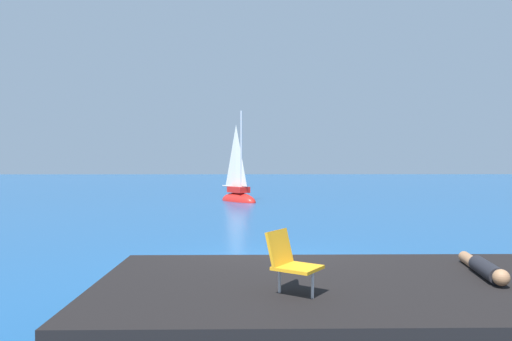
% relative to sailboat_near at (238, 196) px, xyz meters
% --- Properties ---
extents(ground_plane, '(160.00, 160.00, 0.00)m').
position_rel_sailboat_near_xyz_m(ground_plane, '(1.10, -17.52, -0.32)').
color(ground_plane, navy).
extents(shore_ledge, '(7.92, 3.78, 0.65)m').
position_rel_sailboat_near_xyz_m(shore_ledge, '(2.43, -21.16, 0.01)').
color(shore_ledge, black).
rests_on(shore_ledge, ground).
extents(boulder_seaward, '(1.76, 1.67, 0.96)m').
position_rel_sailboat_near_xyz_m(boulder_seaward, '(1.49, -19.19, -0.32)').
color(boulder_seaward, black).
rests_on(boulder_seaward, ground).
extents(boulder_inland, '(1.60, 1.41, 0.93)m').
position_rel_sailboat_near_xyz_m(boulder_inland, '(3.16, -18.72, -0.32)').
color(boulder_inland, black).
rests_on(boulder_inland, ground).
extents(sailboat_near, '(2.68, 3.08, 5.84)m').
position_rel_sailboat_near_xyz_m(sailboat_near, '(0.00, 0.00, 0.00)').
color(sailboat_near, red).
rests_on(sailboat_near, ground).
extents(person_sunbather, '(0.46, 1.75, 0.25)m').
position_rel_sailboat_near_xyz_m(person_sunbather, '(4.04, -20.90, 0.44)').
color(person_sunbather, black).
rests_on(person_sunbather, shore_ledge).
extents(beach_chair, '(0.76, 0.73, 0.80)m').
position_rel_sailboat_near_xyz_m(beach_chair, '(1.11, -21.81, 0.77)').
color(beach_chair, orange).
rests_on(beach_chair, shore_ledge).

